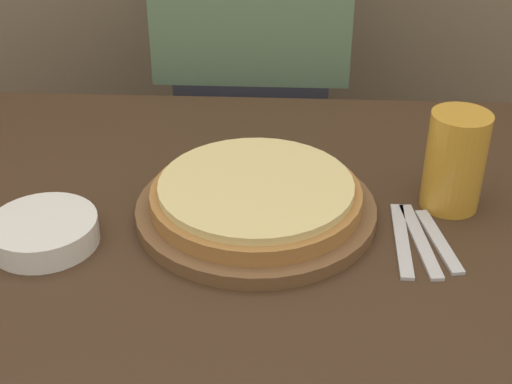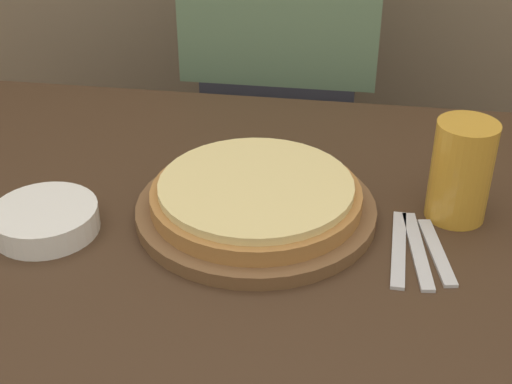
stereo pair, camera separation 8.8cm
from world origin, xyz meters
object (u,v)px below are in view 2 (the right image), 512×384
diner_person (281,108)px  spoon (437,252)px  beer_glass (462,167)px  side_bowl (46,219)px  pizza_on_board (256,201)px  dinner_knife (418,250)px  fork (399,248)px

diner_person → spoon: bearing=-66.6°
beer_glass → diner_person: 0.69m
side_bowl → diner_person: diner_person is taller
pizza_on_board → dinner_knife: (0.23, -0.05, -0.02)m
side_bowl → fork: 0.49m
beer_glass → side_bowl: 0.58m
side_bowl → dinner_knife: 0.51m
beer_glass → dinner_knife: 0.14m
side_bowl → diner_person: (0.24, 0.70, -0.13)m
side_bowl → dinner_knife: (0.51, 0.03, -0.02)m
spoon → side_bowl: bearing=-177.0°
fork → dinner_knife: (0.03, 0.00, 0.00)m
pizza_on_board → side_bowl: bearing=-164.0°
pizza_on_board → diner_person: diner_person is taller
spoon → diner_person: diner_person is taller
dinner_knife → spoon: (0.03, 0.00, 0.00)m
spoon → dinner_knife: bearing=180.0°
pizza_on_board → spoon: pizza_on_board is taller
beer_glass → fork: 0.15m
side_bowl → diner_person: size_ratio=0.11×
spoon → diner_person: size_ratio=0.11×
side_bowl → fork: side_bowl is taller
diner_person → side_bowl: bearing=-109.2°
beer_glass → fork: bearing=-129.1°
beer_glass → diner_person: bearing=119.2°
dinner_knife → side_bowl: bearing=-176.9°
pizza_on_board → beer_glass: 0.29m
dinner_knife → diner_person: bearing=111.6°
fork → dinner_knife: bearing=0.0°
fork → spoon: 0.05m
dinner_knife → diner_person: (-0.27, 0.67, -0.12)m
side_bowl → fork: (0.49, 0.03, -0.02)m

